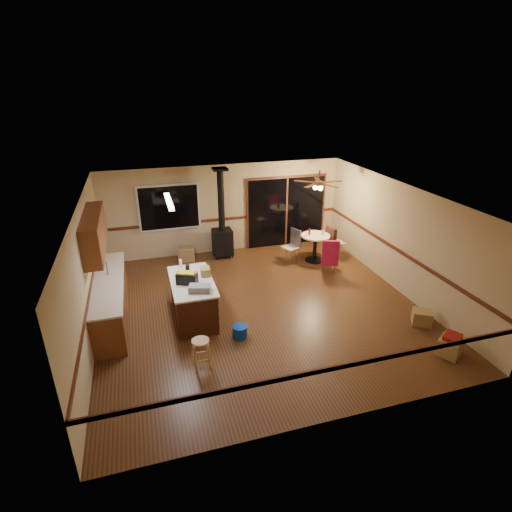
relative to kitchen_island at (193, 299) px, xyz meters
name	(u,v)px	position (x,y,z in m)	size (l,w,h in m)	color
floor	(260,307)	(1.50, 0.00, -0.45)	(7.00, 7.00, 0.00)	#4B2A15
ceiling	(260,196)	(1.50, 0.00, 2.15)	(7.00, 7.00, 0.00)	silver
wall_back	(225,209)	(1.50, 3.50, 0.85)	(7.00, 7.00, 0.00)	tan
wall_front	(334,352)	(1.50, -3.50, 0.85)	(7.00, 7.00, 0.00)	tan
wall_left	(87,276)	(-2.00, 0.00, 0.85)	(7.00, 7.00, 0.00)	tan
wall_right	(400,238)	(5.00, 0.00, 0.85)	(7.00, 7.00, 0.00)	tan
chair_rail	(260,268)	(1.50, 0.00, 0.55)	(7.00, 7.00, 0.08)	#4D2213
window	(169,207)	(-0.10, 3.45, 1.05)	(1.72, 0.10, 1.32)	black
sliding_door	(286,212)	(3.40, 3.45, 0.60)	(2.52, 0.10, 2.10)	black
lower_cabinets	(111,300)	(-1.70, 0.50, -0.02)	(0.60, 3.00, 0.86)	brown
countertop	(108,282)	(-1.70, 0.50, 0.43)	(0.64, 3.04, 0.04)	beige
upper_cabinets	(94,234)	(-1.83, 0.70, 1.45)	(0.35, 2.00, 0.80)	brown
kitchen_island	(193,299)	(0.00, 0.00, 0.00)	(0.88, 1.68, 0.90)	#371A0D
wood_stove	(222,233)	(1.30, 3.05, 0.28)	(0.55, 0.50, 2.52)	black
ceiling_fan	(319,185)	(3.75, 2.01, 1.76)	(0.24, 0.24, 0.55)	brown
fluorescent_strip	(169,201)	(-0.30, 0.30, 2.11)	(0.10, 1.20, 0.04)	white
toolbox_grey	(200,288)	(0.09, -0.51, 0.51)	(0.42, 0.24, 0.13)	slate
toolbox_black	(187,278)	(-0.11, -0.10, 0.56)	(0.42, 0.22, 0.23)	black
toolbox_yellow_lid	(186,273)	(-0.11, -0.10, 0.69)	(0.34, 0.18, 0.03)	gold
box_on_island	(205,272)	(0.32, 0.17, 0.54)	(0.19, 0.26, 0.18)	olive
bottle_dark	(188,271)	(-0.05, 0.16, 0.60)	(0.09, 0.09, 0.31)	black
bottle_pink	(196,278)	(0.07, -0.13, 0.56)	(0.07, 0.07, 0.23)	#D84C8C
bottle_white	(181,264)	(-0.14, 0.72, 0.54)	(0.06, 0.06, 0.19)	white
bar_stool	(201,353)	(-0.11, -1.68, -0.17)	(0.31, 0.31, 0.57)	tan
blue_bucket	(240,332)	(0.77, -1.00, -0.33)	(0.30, 0.30, 0.25)	#0B3AA0
dining_table	(315,243)	(3.75, 2.01, 0.07)	(0.81, 0.81, 0.78)	black
glass_red	(309,232)	(3.60, 2.11, 0.41)	(0.06, 0.06, 0.16)	#590C14
glass_cream	(322,233)	(3.93, 1.96, 0.40)	(0.06, 0.06, 0.14)	beige
chair_left	(293,242)	(3.15, 2.15, 0.14)	(0.53, 0.52, 0.51)	#BEA68D
chair_near	(330,253)	(3.79, 1.14, 0.14)	(0.55, 0.58, 0.70)	#BEA68D
chair_right	(331,239)	(4.27, 2.04, 0.14)	(0.50, 0.46, 0.70)	#BEA68D
box_under_window	(186,254)	(0.24, 3.10, -0.27)	(0.47, 0.38, 0.38)	olive
box_corner_a	(450,346)	(4.45, -2.65, -0.28)	(0.44, 0.37, 0.34)	olive
box_corner_b	(422,317)	(4.60, -1.63, -0.30)	(0.38, 0.33, 0.31)	olive
box_small_red	(453,337)	(4.45, -2.65, -0.07)	(0.33, 0.27, 0.09)	maroon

